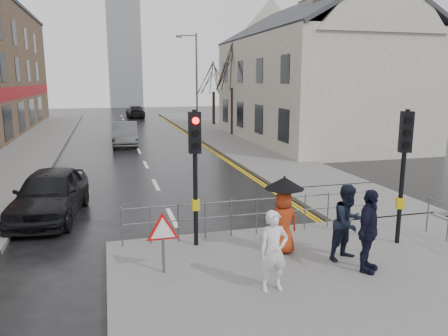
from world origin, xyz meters
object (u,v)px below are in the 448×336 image
pedestrian_a (274,251)px  pedestrian_d (368,231)px  car_parked (50,194)px  car_mid (125,134)px  pedestrian_b (348,222)px  pedestrian_with_umbrella (284,210)px

pedestrian_a → pedestrian_d: size_ratio=0.89×
pedestrian_a → pedestrian_d: pedestrian_d is taller
pedestrian_a → pedestrian_d: bearing=7.1°
car_parked → car_mid: (2.97, 15.15, -0.01)m
pedestrian_b → pedestrian_with_umbrella: pedestrian_with_umbrella is taller
pedestrian_b → pedestrian_with_umbrella: (-1.29, 0.73, 0.18)m
car_parked → pedestrian_with_umbrella: bearing=-32.1°
pedestrian_with_umbrella → pedestrian_d: bearing=-46.8°
pedestrian_d → car_mid: bearing=59.2°
pedestrian_a → pedestrian_with_umbrella: (0.93, 1.72, 0.26)m
pedestrian_with_umbrella → pedestrian_d: 1.98m
pedestrian_d → car_parked: size_ratio=0.40×
pedestrian_a → pedestrian_d: 2.30m
pedestrian_d → pedestrian_b: bearing=53.7°
pedestrian_b → pedestrian_a: bearing=-175.3°
pedestrian_b → car_mid: (-4.07, 20.72, -0.27)m
pedestrian_a → car_mid: (-1.86, 21.71, -0.20)m
pedestrian_with_umbrella → car_mid: size_ratio=0.41×
car_mid → pedestrian_b: bearing=-76.6°
pedestrian_a → car_parked: bearing=126.5°
pedestrian_d → car_parked: (-7.11, 6.28, -0.28)m
pedestrian_b → car_mid: size_ratio=0.39×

